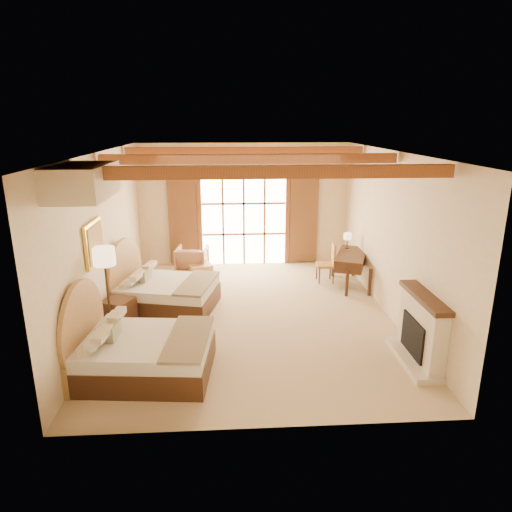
{
  "coord_description": "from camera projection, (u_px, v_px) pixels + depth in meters",
  "views": [
    {
      "loc": [
        -0.42,
        -8.41,
        3.76
      ],
      "look_at": [
        0.12,
        0.2,
        1.18
      ],
      "focal_mm": 32.0,
      "sensor_mm": 36.0,
      "label": 1
    }
  ],
  "objects": [
    {
      "name": "painting",
      "position": [
        94.0,
        243.0,
        7.76
      ],
      "size": [
        0.06,
        0.95,
        0.75
      ],
      "color": "gold",
      "rests_on": "wall_left"
    },
    {
      "name": "french_doors",
      "position": [
        244.0,
        219.0,
        12.07
      ],
      "size": [
        3.95,
        0.08,
        2.6
      ],
      "color": "white",
      "rests_on": "ground"
    },
    {
      "name": "ottoman",
      "position": [
        200.0,
        271.0,
        11.17
      ],
      "size": [
        0.66,
        0.66,
        0.38
      ],
      "primitive_type": "cube",
      "rotation": [
        0.0,
        0.0,
        0.3
      ],
      "color": "tan",
      "rests_on": "floor"
    },
    {
      "name": "wall_back",
      "position": [
        244.0,
        205.0,
        12.03
      ],
      "size": [
        5.5,
        0.0,
        5.5
      ],
      "primitive_type": "plane",
      "rotation": [
        1.57,
        0.0,
        0.0
      ],
      "color": "beige",
      "rests_on": "ground"
    },
    {
      "name": "fireplace",
      "position": [
        420.0,
        333.0,
        7.24
      ],
      "size": [
        0.46,
        1.4,
        1.16
      ],
      "color": "beige",
      "rests_on": "ground"
    },
    {
      "name": "floor_lamp",
      "position": [
        105.0,
        262.0,
        7.64
      ],
      "size": [
        0.37,
        0.37,
        1.72
      ],
      "color": "#352515",
      "rests_on": "floor"
    },
    {
      "name": "nightstand",
      "position": [
        119.0,
        314.0,
        8.47
      ],
      "size": [
        0.63,
        0.63,
        0.59
      ],
      "primitive_type": "cube",
      "rotation": [
        0.0,
        0.0,
        -0.36
      ],
      "color": "#421F13",
      "rests_on": "floor"
    },
    {
      "name": "desk_lamp",
      "position": [
        348.0,
        237.0,
        10.94
      ],
      "size": [
        0.19,
        0.19,
        0.37
      ],
      "color": "#352515",
      "rests_on": "desk"
    },
    {
      "name": "ceiling",
      "position": [
        250.0,
        152.0,
        8.22
      ],
      "size": [
        7.0,
        7.0,
        0.0
      ],
      "primitive_type": "plane",
      "rotation": [
        3.14,
        0.0,
        0.0
      ],
      "color": "#B6743E",
      "rests_on": "ground"
    },
    {
      "name": "desk_chair",
      "position": [
        326.0,
        270.0,
        10.97
      ],
      "size": [
        0.45,
        0.45,
        0.95
      ],
      "rotation": [
        0.0,
        0.0,
        -0.09
      ],
      "color": "#B6803B",
      "rests_on": "floor"
    },
    {
      "name": "desk",
      "position": [
        351.0,
        268.0,
        10.68
      ],
      "size": [
        1.1,
        1.57,
        0.78
      ],
      "rotation": [
        0.0,
        0.0,
        -0.37
      ],
      "color": "#421F13",
      "rests_on": "floor"
    },
    {
      "name": "wall_left",
      "position": [
        104.0,
        240.0,
        8.52
      ],
      "size": [
        0.0,
        7.0,
        7.0
      ],
      "primitive_type": "plane",
      "rotation": [
        1.57,
        0.0,
        1.57
      ],
      "color": "beige",
      "rests_on": "ground"
    },
    {
      "name": "canopy_valance",
      "position": [
        83.0,
        181.0,
        6.24
      ],
      "size": [
        0.7,
        1.4,
        0.45
      ],
      "primitive_type": "cube",
      "color": "beige",
      "rests_on": "ceiling"
    },
    {
      "name": "ceiling_beams",
      "position": [
        250.0,
        159.0,
        8.26
      ],
      "size": [
        5.39,
        4.6,
        0.18
      ],
      "primitive_type": null,
      "color": "#99552B",
      "rests_on": "ceiling"
    },
    {
      "name": "floor",
      "position": [
        251.0,
        315.0,
        9.14
      ],
      "size": [
        7.0,
        7.0,
        0.0
      ],
      "primitive_type": "plane",
      "color": "tan",
      "rests_on": "ground"
    },
    {
      "name": "bed_far",
      "position": [
        160.0,
        291.0,
        9.39
      ],
      "size": [
        2.22,
        1.84,
        1.26
      ],
      "rotation": [
        0.0,
        0.0,
        -0.23
      ],
      "color": "#421F13",
      "rests_on": "floor"
    },
    {
      "name": "armchair",
      "position": [
        192.0,
        260.0,
        11.51
      ],
      "size": [
        0.84,
        0.86,
        0.71
      ],
      "primitive_type": "imported",
      "rotation": [
        0.0,
        0.0,
        -3.26
      ],
      "color": "tan",
      "rests_on": "floor"
    },
    {
      "name": "bed_near",
      "position": [
        136.0,
        350.0,
        6.93
      ],
      "size": [
        2.11,
        1.67,
        1.3
      ],
      "rotation": [
        0.0,
        0.0,
        -0.09
      ],
      "color": "#421F13",
      "rests_on": "floor"
    },
    {
      "name": "wall_right",
      "position": [
        392.0,
        236.0,
        8.85
      ],
      "size": [
        0.0,
        7.0,
        7.0
      ],
      "primitive_type": "plane",
      "rotation": [
        1.57,
        0.0,
        -1.57
      ],
      "color": "beige",
      "rests_on": "ground"
    }
  ]
}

